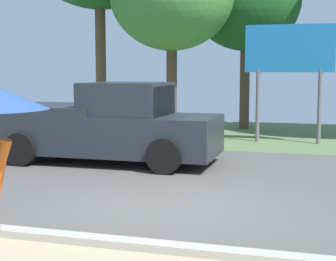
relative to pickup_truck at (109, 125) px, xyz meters
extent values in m
cube|color=#565451|center=(2.37, -1.50, -0.92)|extent=(40.00, 8.00, 0.10)
cube|color=#62764B|center=(2.37, 6.50, -0.92)|extent=(40.00, 8.00, 0.10)
cube|color=#B2AD9E|center=(2.37, -5.50, -0.82)|extent=(40.00, 0.24, 0.10)
cube|color=#23282D|center=(-0.03, 0.00, -0.19)|extent=(5.20, 2.00, 0.90)
cube|color=#23282D|center=(0.47, 0.00, 0.56)|extent=(1.80, 1.84, 0.90)
cube|color=#2D3842|center=(1.32, 0.00, 0.56)|extent=(0.10, 1.70, 0.77)
cube|color=#23282D|center=(-1.33, 0.00, 0.36)|extent=(2.40, 2.00, 0.20)
cylinder|color=black|center=(1.67, 1.00, -0.49)|extent=(0.76, 0.28, 0.76)
cylinder|color=black|center=(1.67, -1.00, -0.49)|extent=(0.76, 0.28, 0.76)
cylinder|color=black|center=(-1.73, 1.00, -0.49)|extent=(0.76, 0.28, 0.76)
cylinder|color=black|center=(-1.73, -1.00, -0.49)|extent=(0.76, 0.28, 0.76)
cylinder|color=slate|center=(2.95, 4.59, 0.23)|extent=(0.12, 0.12, 2.20)
cylinder|color=slate|center=(4.75, 4.59, 0.23)|extent=(0.12, 0.12, 2.20)
cube|color=#1E72B2|center=(3.85, 4.59, 1.93)|extent=(2.60, 0.10, 1.40)
cylinder|color=brown|center=(2.06, 8.03, 0.83)|extent=(0.36, 0.36, 3.41)
ellipsoid|color=#1E5623|center=(2.06, 8.03, 3.80)|extent=(3.97, 3.97, 3.61)
cylinder|color=brown|center=(-2.60, 5.54, 1.63)|extent=(0.36, 0.36, 4.99)
cylinder|color=brown|center=(-0.09, 5.72, 0.82)|extent=(0.36, 0.36, 3.37)
camera|label=1|loc=(4.76, -11.30, 1.30)|focal=55.74mm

